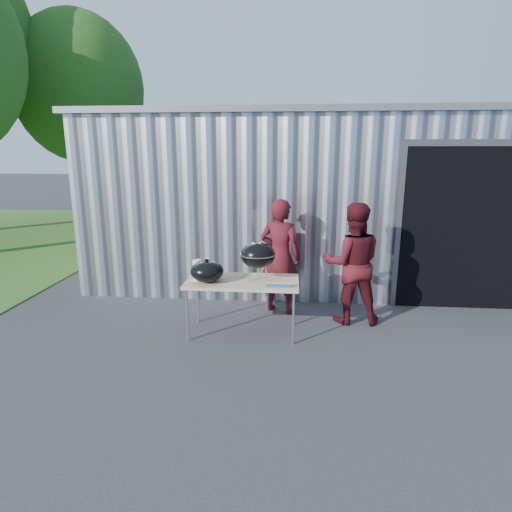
# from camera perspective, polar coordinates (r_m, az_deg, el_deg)

# --- Properties ---
(ground) EXTENTS (80.00, 80.00, 0.00)m
(ground) POSITION_cam_1_polar(r_m,az_deg,el_deg) (5.60, 0.11, -11.93)
(ground) COLOR #2B2B2E
(building) EXTENTS (8.20, 6.20, 3.10)m
(building) POSITION_cam_1_polar(r_m,az_deg,el_deg) (9.66, 7.97, 8.41)
(building) COLOR silver
(building) RESTS_ON ground
(tree_far) EXTENTS (4.05, 4.05, 6.71)m
(tree_far) POSITION_cam_1_polar(r_m,az_deg,el_deg) (15.76, -22.52, 19.91)
(tree_far) COLOR #442D19
(tree_far) RESTS_ON ground
(folding_table) EXTENTS (1.50, 0.75, 0.75)m
(folding_table) POSITION_cam_1_polar(r_m,az_deg,el_deg) (5.74, -1.82, -3.63)
(folding_table) COLOR tan
(folding_table) RESTS_ON ground
(kettle_grill) EXTENTS (0.47, 0.47, 0.94)m
(kettle_grill) POSITION_cam_1_polar(r_m,az_deg,el_deg) (5.64, 0.24, 0.83)
(kettle_grill) COLOR black
(kettle_grill) RESTS_ON folding_table
(grill_lid) EXTENTS (0.44, 0.44, 0.32)m
(grill_lid) POSITION_cam_1_polar(r_m,az_deg,el_deg) (5.67, -6.55, -2.02)
(grill_lid) COLOR black
(grill_lid) RESTS_ON folding_table
(paper_towels) EXTENTS (0.12, 0.12, 0.28)m
(paper_towels) POSITION_cam_1_polar(r_m,az_deg,el_deg) (5.75, -7.82, -1.88)
(paper_towels) COLOR white
(paper_towels) RESTS_ON folding_table
(white_tub) EXTENTS (0.20, 0.15, 0.10)m
(white_tub) POSITION_cam_1_polar(r_m,az_deg,el_deg) (5.98, -6.85, -2.11)
(white_tub) COLOR white
(white_tub) RESTS_ON folding_table
(foil_box) EXTENTS (0.32, 0.05, 0.06)m
(foil_box) POSITION_cam_1_polar(r_m,az_deg,el_deg) (5.45, 3.08, -3.84)
(foil_box) COLOR #1A4CAF
(foil_box) RESTS_ON folding_table
(person_cook) EXTENTS (0.74, 0.60, 1.75)m
(person_cook) POSITION_cam_1_polar(r_m,az_deg,el_deg) (6.49, 3.23, -0.05)
(person_cook) COLOR #460F15
(person_cook) RESTS_ON ground
(person_bystander) EXTENTS (0.86, 0.68, 1.74)m
(person_bystander) POSITION_cam_1_polar(r_m,az_deg,el_deg) (6.25, 12.71, -0.99)
(person_bystander) COLOR #460F15
(person_bystander) RESTS_ON ground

